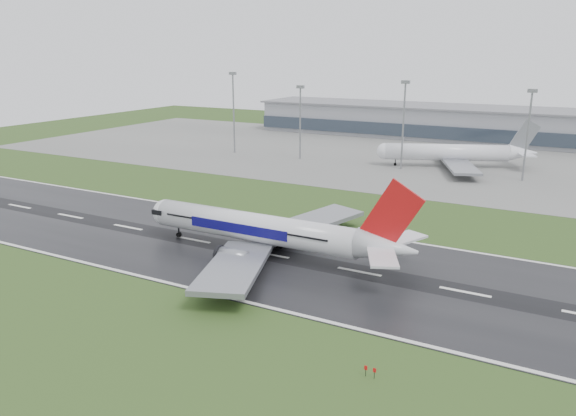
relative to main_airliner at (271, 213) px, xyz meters
The scene contains 10 objects.
ground 21.80m from the main_airliner, ahead, with size 520.00×520.00×0.00m, color #284318.
runway 21.78m from the main_airliner, ahead, with size 400.00×45.00×0.10m, color black.
apron 126.77m from the main_airliner, 81.01° to the left, with size 400.00×130.00×0.08m, color slate.
terminal 185.94m from the main_airliner, 83.90° to the left, with size 240.00×36.00×15.00m, color gray.
main_airliner is the anchor object (origin of this frame).
parked_airliner 113.33m from the main_airliner, 83.53° to the left, with size 58.88×54.82×17.26m, color silver, non-canonical shape.
floodmast_0 125.39m from the main_airliner, 127.08° to the left, with size 0.64×0.64×32.23m, color gray.
floodmast_1 109.35m from the main_airliner, 113.90° to the left, with size 0.64×0.64×27.69m, color gray.
floodmast_2 100.10m from the main_airliner, 91.61° to the left, with size 0.64×0.64×30.49m, color gray.
floodmast_3 107.19m from the main_airliner, 68.89° to the left, with size 0.64×0.64×28.75m, color gray.
Camera 1 is at (35.09, -94.55, 41.04)m, focal length 34.51 mm.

